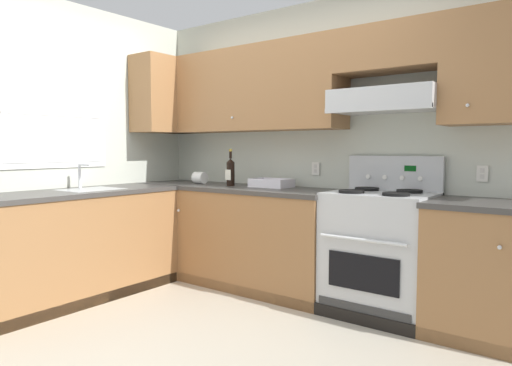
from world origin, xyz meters
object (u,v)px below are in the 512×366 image
object	(u,v)px
wine_bottle	(231,171)
bowl	(271,184)
paper_towel_roll	(200,178)
stove	(379,252)

from	to	relation	value
wine_bottle	bowl	world-z (taller)	wine_bottle
bowl	paper_towel_roll	bearing A→B (deg)	-174.00
wine_bottle	paper_towel_roll	size ratio (longest dim) A/B	2.73
bowl	paper_towel_roll	xyz separation A→B (m)	(-0.81, -0.09, 0.03)
bowl	wine_bottle	bearing A→B (deg)	-163.38
bowl	paper_towel_roll	distance (m)	0.82
stove	bowl	distance (m)	1.17
wine_bottle	bowl	bearing A→B (deg)	16.62
wine_bottle	bowl	size ratio (longest dim) A/B	0.96
stove	paper_towel_roll	bearing A→B (deg)	179.52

